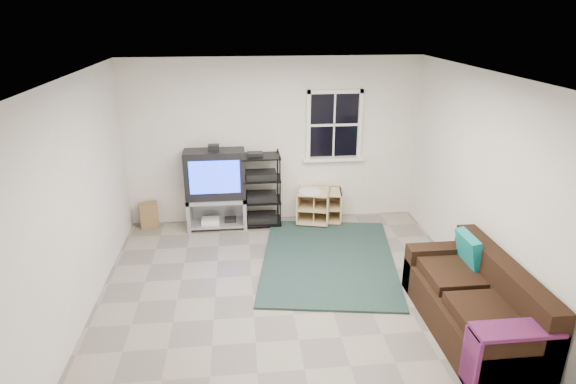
{
  "coord_description": "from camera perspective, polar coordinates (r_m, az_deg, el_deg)",
  "views": [
    {
      "loc": [
        -0.55,
        -5.02,
        3.23
      ],
      "look_at": [
        0.02,
        0.4,
        1.17
      ],
      "focal_mm": 30.0,
      "sensor_mm": 36.0,
      "label": 1
    }
  ],
  "objects": [
    {
      "name": "room",
      "position": [
        7.65,
        5.47,
        7.37
      ],
      "size": [
        4.6,
        4.62,
        4.6
      ],
      "color": "gray",
      "rests_on": "ground"
    },
    {
      "name": "tv_unit",
      "position": [
        7.51,
        -8.57,
        1.11
      ],
      "size": [
        0.92,
        0.46,
        1.35
      ],
      "color": "#97979E",
      "rests_on": "ground"
    },
    {
      "name": "av_rack",
      "position": [
        7.6,
        -3.16,
        -0.24
      ],
      "size": [
        0.6,
        0.43,
        1.19
      ],
      "color": "black",
      "rests_on": "ground"
    },
    {
      "name": "side_table_left",
      "position": [
        7.83,
        4.62,
        -1.48
      ],
      "size": [
        0.51,
        0.51,
        0.53
      ],
      "rotation": [
        0.0,
        0.0,
        -0.15
      ],
      "color": "tan",
      "rests_on": "ground"
    },
    {
      "name": "side_table_right",
      "position": [
        7.74,
        3.04,
        -1.36
      ],
      "size": [
        0.62,
        0.62,
        0.58
      ],
      "rotation": [
        0.0,
        0.0,
        -0.26
      ],
      "color": "tan",
      "rests_on": "ground"
    },
    {
      "name": "sofa",
      "position": [
        5.61,
        21.3,
        -12.31
      ],
      "size": [
        0.85,
        1.91,
        0.87
      ],
      "color": "black",
      "rests_on": "ground"
    },
    {
      "name": "shag_rug",
      "position": [
        6.72,
        4.82,
        -7.94
      ],
      "size": [
        2.15,
        2.7,
        0.03
      ],
      "primitive_type": "cube",
      "rotation": [
        0.0,
        0.0,
        -0.16
      ],
      "color": "black",
      "rests_on": "ground"
    },
    {
      "name": "paper_bag",
      "position": [
        7.93,
        -16.17,
        -2.61
      ],
      "size": [
        0.32,
        0.24,
        0.4
      ],
      "primitive_type": "cube",
      "rotation": [
        0.0,
        0.0,
        0.26
      ],
      "color": "olive",
      "rests_on": "ground"
    }
  ]
}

